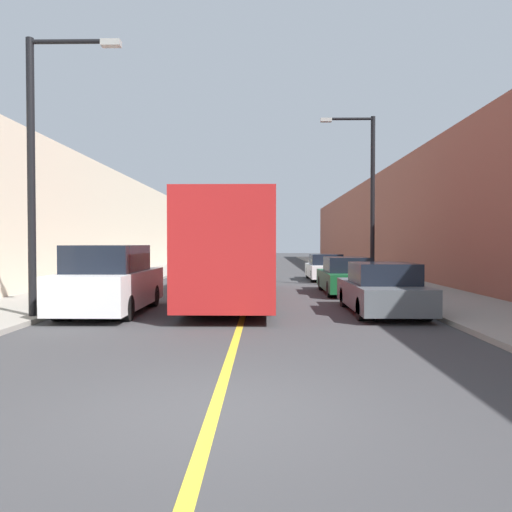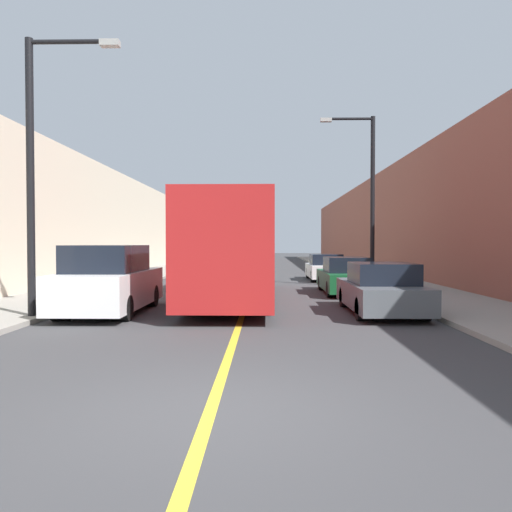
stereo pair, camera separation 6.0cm
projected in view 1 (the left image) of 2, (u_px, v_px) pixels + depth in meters
The scene contains 13 objects.
ground_plane at pixel (213, 414), 5.87m from camera, with size 200.00×200.00×0.00m, color #38383A.
sidewalk_left at pixel (162, 271), 35.98m from camera, with size 3.39×72.00×0.13m, color gray.
sidewalk_right at pixel (352, 271), 35.73m from camera, with size 3.39×72.00×0.13m, color gray.
building_row_left at pixel (111, 227), 35.97m from camera, with size 4.00×72.00×6.48m, color beige.
building_row_right at pixel (404, 223), 35.58m from camera, with size 4.00×72.00×6.98m, color brown.
road_center_line at pixel (257, 271), 35.86m from camera, with size 0.16×72.00×0.01m, color gold.
bus at pixel (236, 249), 17.77m from camera, with size 2.59×11.94×3.42m.
parked_suv_left at pixel (110, 282), 14.37m from camera, with size 2.02×4.96×1.97m.
car_right_near at pixel (382, 291), 14.30m from camera, with size 1.89×4.56×1.46m.
car_right_mid at pixel (346, 277), 20.00m from camera, with size 1.88×4.70×1.47m.
car_right_far at pixel (325, 268), 27.30m from camera, with size 1.85×4.52×1.44m.
street_lamp_left at pixel (39, 158), 12.88m from camera, with size 2.45×0.24×7.17m.
street_lamp_right at pixel (368, 190), 22.39m from camera, with size 2.45×0.24×7.57m.
Camera 1 is at (0.61, -5.81, 2.01)m, focal length 35.00 mm.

